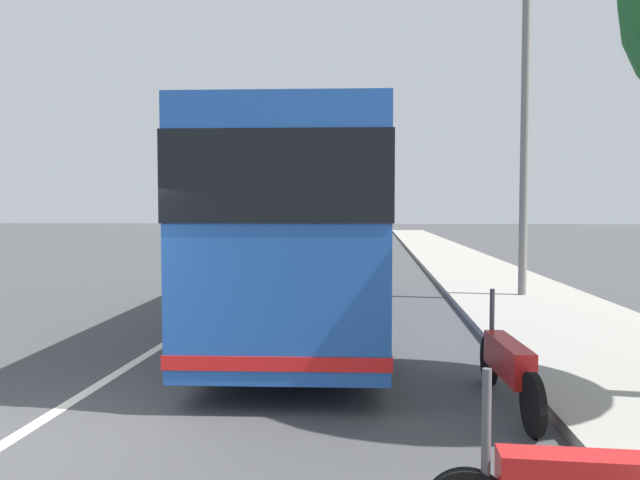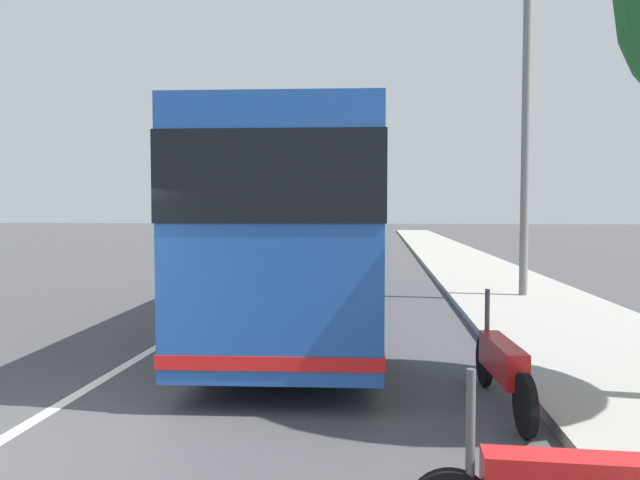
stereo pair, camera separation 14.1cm
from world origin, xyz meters
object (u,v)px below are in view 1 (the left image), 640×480
Objects in this scene: utility_pole at (525,131)px; car_side_street at (285,237)px; car_behind_bus at (356,234)px; motorcycle_far_end at (508,365)px; coach_bus at (309,222)px; car_far_distant at (306,230)px.

car_side_street is at bearing 24.56° from utility_pole.
car_side_street is 0.54× the size of utility_pole.
car_side_street is at bearing 145.49° from car_behind_bus.
car_side_street reaches higher than motorcycle_far_end.
utility_pole is at bearing 22.17° from car_side_street.
coach_bus reaches higher than car_side_street.
utility_pole is at bearing -61.59° from coach_bus.
coach_bus is at bearing 121.51° from utility_pole.
car_behind_bus is (35.48, 2.99, 0.19)m from motorcycle_far_end.
car_behind_bus is 7.80m from car_side_street.
coach_bus is 5.09× the size of motorcycle_far_end.
utility_pole reaches higher than car_far_distant.
motorcycle_far_end is at bearing 11.48° from car_side_street.
utility_pole is (-27.03, -5.19, 3.60)m from car_behind_bus.
utility_pole reaches higher than car_behind_bus.
coach_bus reaches higher than car_behind_bus.
car_behind_bus is at bearing -2.94° from coach_bus.
motorcycle_far_end is 29.73m from car_side_street.
car_behind_bus reaches higher than motorcycle_far_end.
utility_pole is (-35.90, -9.86, 3.61)m from car_far_distant.
motorcycle_far_end is at bearing -154.44° from coach_bus.
motorcycle_far_end is 0.51× the size of car_side_street.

